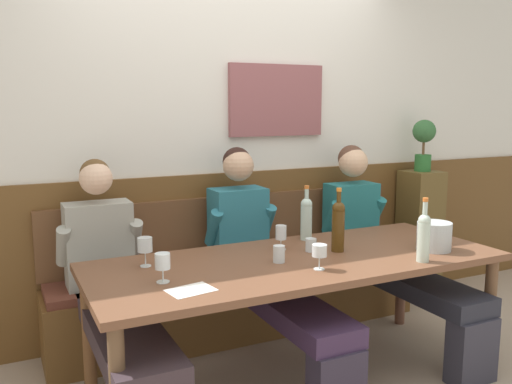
% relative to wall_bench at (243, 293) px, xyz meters
% --- Properties ---
extents(room_wall_back, '(6.80, 0.12, 2.80)m').
position_rel_wall_bench_xyz_m(room_wall_back, '(0.00, 0.26, 1.12)').
color(room_wall_back, silver).
rests_on(room_wall_back, ground).
extents(wood_wainscot_panel, '(6.80, 0.03, 1.10)m').
position_rel_wall_bench_xyz_m(wood_wainscot_panel, '(0.00, 0.21, 0.27)').
color(wood_wainscot_panel, brown).
rests_on(wood_wainscot_panel, ground).
extents(wall_bench, '(2.62, 0.42, 0.94)m').
position_rel_wall_bench_xyz_m(wall_bench, '(0.00, 0.00, 0.00)').
color(wall_bench, brown).
rests_on(wall_bench, ground).
extents(dining_table, '(2.32, 0.91, 0.73)m').
position_rel_wall_bench_xyz_m(dining_table, '(0.00, -0.75, 0.38)').
color(dining_table, brown).
rests_on(dining_table, ground).
extents(person_right_seat, '(0.49, 1.36, 1.26)m').
position_rel_wall_bench_xyz_m(person_right_seat, '(-0.96, -0.42, 0.32)').
color(person_right_seat, '#2E2331').
rests_on(person_right_seat, ground).
extents(person_left_seat, '(0.47, 1.37, 1.29)m').
position_rel_wall_bench_xyz_m(person_left_seat, '(-0.04, -0.39, 0.35)').
color(person_left_seat, '#2F2838').
rests_on(person_left_seat, ground).
extents(person_center_left_seat, '(0.47, 1.37, 1.28)m').
position_rel_wall_bench_xyz_m(person_center_left_seat, '(0.88, -0.39, 0.35)').
color(person_center_left_seat, '#2F2E3A').
rests_on(person_center_left_seat, ground).
extents(ice_bucket, '(0.20, 0.20, 0.17)m').
position_rel_wall_bench_xyz_m(ice_bucket, '(0.80, -0.95, 0.53)').
color(ice_bucket, '#B4BDC0').
rests_on(ice_bucket, dining_table).
extents(wine_bottle_green_tall, '(0.07, 0.07, 0.35)m').
position_rel_wall_bench_xyz_m(wine_bottle_green_tall, '(0.26, -0.41, 0.59)').
color(wine_bottle_green_tall, '#B4CBBF').
rests_on(wine_bottle_green_tall, dining_table).
extents(wine_bottle_amber_mid, '(0.07, 0.07, 0.35)m').
position_rel_wall_bench_xyz_m(wine_bottle_amber_mid, '(0.58, -1.10, 0.59)').
color(wine_bottle_amber_mid, '#B9CCBC').
rests_on(wine_bottle_amber_mid, dining_table).
extents(wine_bottle_clear_water, '(0.07, 0.07, 0.37)m').
position_rel_wall_bench_xyz_m(wine_bottle_clear_water, '(0.28, -0.72, 0.61)').
color(wine_bottle_clear_water, '#492E0F').
rests_on(wine_bottle_clear_water, dining_table).
extents(wine_glass_left_end, '(0.08, 0.08, 0.16)m').
position_rel_wall_bench_xyz_m(wine_glass_left_end, '(-0.80, -0.53, 0.56)').
color(wine_glass_left_end, silver).
rests_on(wine_glass_left_end, dining_table).
extents(wine_glass_mid_right, '(0.06, 0.06, 0.15)m').
position_rel_wall_bench_xyz_m(wine_glass_mid_right, '(-0.00, -0.55, 0.54)').
color(wine_glass_mid_right, silver).
rests_on(wine_glass_mid_right, dining_table).
extents(wine_glass_near_bucket, '(0.07, 0.07, 0.14)m').
position_rel_wall_bench_xyz_m(wine_glass_near_bucket, '(-0.80, -0.82, 0.54)').
color(wine_glass_near_bucket, silver).
rests_on(wine_glass_near_bucket, dining_table).
extents(wine_glass_center_rear, '(0.08, 0.08, 0.13)m').
position_rel_wall_bench_xyz_m(wine_glass_center_rear, '(-0.01, -0.98, 0.54)').
color(wine_glass_center_rear, silver).
rests_on(wine_glass_center_rear, dining_table).
extents(water_tumbler_left, '(0.06, 0.06, 0.09)m').
position_rel_wall_bench_xyz_m(water_tumbler_left, '(-0.13, -0.77, 0.49)').
color(water_tumbler_left, silver).
rests_on(water_tumbler_left, dining_table).
extents(water_tumbler_center, '(0.06, 0.06, 0.08)m').
position_rel_wall_bench_xyz_m(water_tumbler_center, '(0.14, -0.66, 0.48)').
color(water_tumbler_center, silver).
rests_on(water_tumbler_center, dining_table).
extents(tasting_sheet_left_guest, '(0.23, 0.18, 0.00)m').
position_rel_wall_bench_xyz_m(tasting_sheet_left_guest, '(-0.71, -0.99, 0.45)').
color(tasting_sheet_left_guest, white).
rests_on(tasting_sheet_left_guest, dining_table).
extents(corner_pedestal, '(0.28, 0.28, 1.04)m').
position_rel_wall_bench_xyz_m(corner_pedestal, '(1.61, 0.03, 0.24)').
color(corner_pedestal, brown).
rests_on(corner_pedestal, ground).
extents(potted_plant, '(0.18, 0.18, 0.41)m').
position_rel_wall_bench_xyz_m(potted_plant, '(1.61, 0.03, 1.01)').
color(potted_plant, '#29672D').
rests_on(potted_plant, corner_pedestal).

